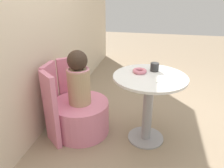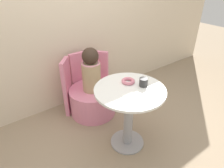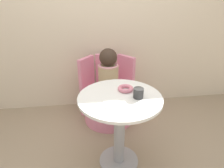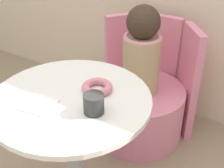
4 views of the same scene
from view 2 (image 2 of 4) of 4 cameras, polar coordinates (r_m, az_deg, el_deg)
The scene contains 9 objects.
ground_plane at distance 2.38m, azimuth 2.13°, elevation -16.64°, with size 12.00×12.00×0.00m, color gray.
back_wall at distance 2.66m, azimuth -13.28°, elevation 17.82°, with size 6.00×0.06×2.40m.
round_table at distance 2.06m, azimuth 4.88°, elevation -6.24°, with size 0.71×0.71×0.72m.
tub_chair at distance 2.72m, azimuth -5.49°, elevation -4.80°, with size 0.61×0.61×0.36m.
booth_backrest at distance 2.80m, azimuth -8.36°, elevation 1.02°, with size 0.71×0.26×0.77m.
child_figure at distance 2.49m, azimuth -6.00°, elevation 3.84°, with size 0.24×0.24×0.57m.
donut at distance 2.05m, azimuth 4.64°, elevation 0.83°, with size 0.14×0.14×0.03m.
cup at distance 1.99m, azimuth 8.98°, elevation 0.49°, with size 0.08×0.08×0.08m.
paper_napkin at distance 1.83m, azimuth 5.61°, elevation -3.65°, with size 0.14×0.14×0.01m.
Camera 2 is at (-1.03, -1.26, 1.74)m, focal length 32.00 mm.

